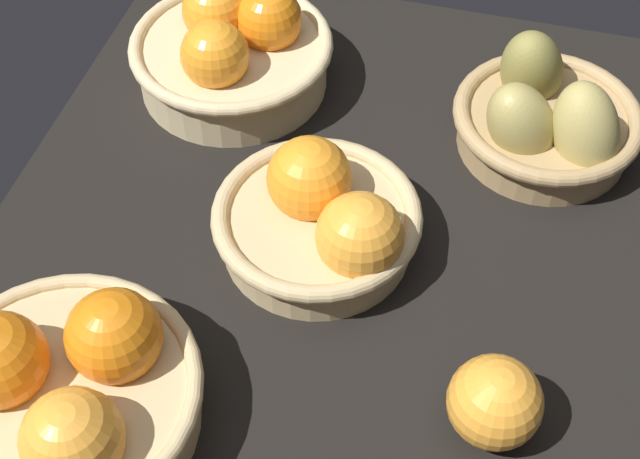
{
  "coord_description": "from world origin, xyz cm",
  "views": [
    {
      "loc": [
        -53.54,
        -11.88,
        73.25
      ],
      "look_at": [
        -0.79,
        2.19,
        7.0
      ],
      "focal_mm": 50.43,
      "sensor_mm": 36.0,
      "label": 1
    }
  ],
  "objects_px": {
    "basket_near_right_pears": "(546,118)",
    "basket_far_right": "(233,51)",
    "basket_far_left": "(64,395)",
    "loose_orange_front_gap": "(495,402)",
    "basket_center": "(323,219)"
  },
  "relations": [
    {
      "from": "basket_far_left",
      "to": "loose_orange_front_gap",
      "type": "height_order",
      "value": "basket_far_left"
    },
    {
      "from": "basket_far_right",
      "to": "basket_far_left",
      "type": "bearing_deg",
      "value": -179.49
    },
    {
      "from": "basket_center",
      "to": "loose_orange_front_gap",
      "type": "distance_m",
      "value": 0.24
    },
    {
      "from": "basket_near_right_pears",
      "to": "basket_far_right",
      "type": "height_order",
      "value": "basket_near_right_pears"
    },
    {
      "from": "basket_center",
      "to": "basket_near_right_pears",
      "type": "bearing_deg",
      "value": -44.41
    },
    {
      "from": "basket_center",
      "to": "loose_orange_front_gap",
      "type": "height_order",
      "value": "basket_center"
    },
    {
      "from": "basket_near_right_pears",
      "to": "basket_far_right",
      "type": "bearing_deg",
      "value": 88.1
    },
    {
      "from": "basket_center",
      "to": "basket_far_left",
      "type": "distance_m",
      "value": 0.29
    },
    {
      "from": "basket_center",
      "to": "basket_near_right_pears",
      "type": "relative_size",
      "value": 0.97
    },
    {
      "from": "basket_center",
      "to": "basket_near_right_pears",
      "type": "height_order",
      "value": "basket_near_right_pears"
    },
    {
      "from": "basket_center",
      "to": "basket_near_right_pears",
      "type": "xyz_separation_m",
      "value": [
        0.2,
        -0.19,
        -0.0
      ]
    },
    {
      "from": "basket_center",
      "to": "basket_far_left",
      "type": "xyz_separation_m",
      "value": [
        -0.24,
        0.16,
        0.0
      ]
    },
    {
      "from": "basket_center",
      "to": "basket_far_right",
      "type": "height_order",
      "value": "basket_far_right"
    },
    {
      "from": "basket_far_left",
      "to": "basket_far_right",
      "type": "bearing_deg",
      "value": 0.51
    },
    {
      "from": "basket_far_left",
      "to": "basket_far_right",
      "type": "xyz_separation_m",
      "value": [
        0.45,
        0.0,
        0.0
      ]
    }
  ]
}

